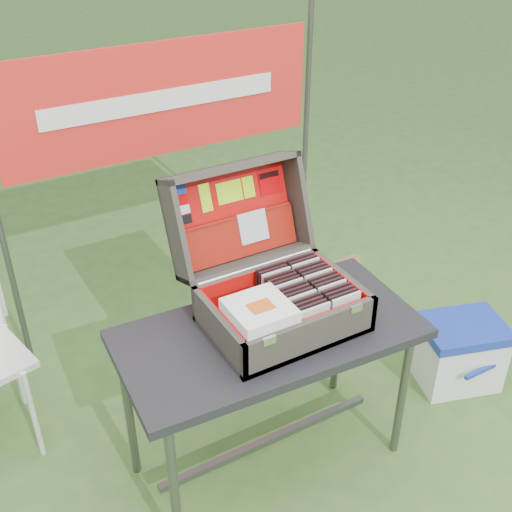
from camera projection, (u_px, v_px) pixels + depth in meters
ground at (275, 439)px, 2.97m from camera, size 80.00×80.00×0.00m
table at (268, 399)px, 2.68m from camera, size 1.21×0.65×0.74m
table_top at (269, 334)px, 2.49m from camera, size 1.21×0.65×0.04m
table_leg_fl at (175, 497)px, 2.29m from camera, size 0.04×0.04×0.70m
table_leg_fr at (403, 393)px, 2.74m from camera, size 0.04×0.04×0.70m
table_leg_bl at (129, 413)px, 2.64m from camera, size 0.04×0.04×0.70m
table_leg_br at (338, 333)px, 3.08m from camera, size 0.04×0.04×0.70m
table_brace at (268, 440)px, 2.81m from camera, size 1.03×0.03×0.03m
suitcase at (276, 262)px, 2.41m from camera, size 0.58×0.57×0.52m
suitcase_base_bottom at (283, 323)px, 2.50m from camera, size 0.58×0.41×0.02m
suitcase_base_wall_front at (311, 337)px, 2.32m from camera, size 0.58×0.02×0.16m
suitcase_base_wall_back at (258, 284)px, 2.61m from camera, size 0.58×0.02×0.16m
suitcase_base_wall_left at (218, 332)px, 2.35m from camera, size 0.02×0.41×0.16m
suitcase_base_wall_right at (342, 288)px, 2.58m from camera, size 0.02×0.41×0.16m
suitcase_liner_floor at (283, 320)px, 2.49m from camera, size 0.53×0.37×0.01m
suitcase_latch_left at (269, 341)px, 2.20m from camera, size 0.05×0.01×0.03m
suitcase_latch_right at (356, 308)px, 2.36m from camera, size 0.05×0.01×0.03m
suitcase_hinge at (256, 267)px, 2.58m from camera, size 0.52×0.02×0.02m
suitcase_lid_back at (232, 214)px, 2.65m from camera, size 0.58×0.16×0.40m
suitcase_lid_rim_far at (230, 167)px, 2.55m from camera, size 0.58×0.15×0.07m
suitcase_lid_rim_near at (247, 261)px, 2.64m from camera, size 0.58×0.15×0.07m
suitcase_lid_rim_left at (175, 232)px, 2.48m from camera, size 0.02×0.29×0.44m
suitcase_lid_rim_right at (296, 200)px, 2.71m from camera, size 0.02×0.29×0.44m
suitcase_lid_liner at (233, 214)px, 2.64m from camera, size 0.53×0.13×0.34m
suitcase_liner_wall_front at (309, 332)px, 2.33m from camera, size 0.53×0.01×0.13m
suitcase_liner_wall_back at (259, 283)px, 2.59m from camera, size 0.53×0.01×0.13m
suitcase_liner_wall_left at (222, 328)px, 2.35m from camera, size 0.01×0.37×0.13m
suitcase_liner_wall_right at (339, 287)px, 2.57m from camera, size 0.01×0.37×0.13m
suitcase_lid_pocket at (239, 237)px, 2.65m from camera, size 0.51×0.09×0.17m
suitcase_pocket_edge at (236, 218)px, 2.62m from camera, size 0.50×0.03×0.03m
suitcase_pocket_cd at (253, 227)px, 2.65m from camera, size 0.13×0.05×0.13m
lid_sticker_cc_a at (179, 190)px, 2.51m from camera, size 0.06×0.01×0.03m
lid_sticker_cc_b at (181, 200)px, 2.52m from camera, size 0.06×0.01×0.03m
lid_sticker_cc_c at (183, 210)px, 2.53m from camera, size 0.06×0.01×0.03m
lid_sticker_cc_d at (185, 220)px, 2.54m from camera, size 0.06×0.01×0.03m
lid_card_neon_tall at (206, 198)px, 2.57m from camera, size 0.05×0.04×0.11m
lid_card_neon_main at (230, 192)px, 2.61m from camera, size 0.11×0.03×0.08m
lid_card_neon_small at (248, 187)px, 2.65m from camera, size 0.05×0.03×0.08m
lid_sticker_band at (270, 182)px, 2.69m from camera, size 0.10×0.04×0.10m
lid_sticker_band_bar at (269, 175)px, 2.69m from camera, size 0.09×0.01×0.02m
cd_left_0 at (314, 323)px, 2.35m from camera, size 0.13×0.01×0.15m
cd_left_1 at (311, 320)px, 2.37m from camera, size 0.13×0.01×0.15m
cd_left_2 at (308, 317)px, 2.38m from camera, size 0.13×0.01×0.15m
cd_left_3 at (304, 313)px, 2.40m from camera, size 0.13×0.01×0.15m
cd_left_4 at (301, 310)px, 2.42m from camera, size 0.13×0.01×0.15m
cd_left_5 at (298, 307)px, 2.44m from camera, size 0.13×0.01×0.15m
cd_left_6 at (294, 304)px, 2.45m from camera, size 0.13×0.01×0.15m
cd_left_7 at (291, 301)px, 2.47m from camera, size 0.13×0.01×0.15m
cd_left_8 at (288, 298)px, 2.49m from camera, size 0.13×0.01×0.15m
cd_left_9 at (285, 295)px, 2.50m from camera, size 0.13×0.01×0.15m
cd_left_10 at (282, 292)px, 2.52m from camera, size 0.13×0.01×0.15m
cd_left_11 at (279, 289)px, 2.54m from camera, size 0.13×0.01×0.15m
cd_left_12 at (276, 286)px, 2.55m from camera, size 0.13×0.01×0.15m
cd_left_13 at (273, 284)px, 2.57m from camera, size 0.13×0.01×0.15m
cd_left_14 at (270, 281)px, 2.59m from camera, size 0.13×0.01×0.15m
cd_right_0 at (345, 312)px, 2.41m from camera, size 0.13×0.01×0.15m
cd_right_1 at (342, 309)px, 2.43m from camera, size 0.13×0.01×0.15m
cd_right_2 at (338, 306)px, 2.44m from camera, size 0.13×0.01×0.15m
cd_right_3 at (335, 303)px, 2.46m from camera, size 0.13×0.01×0.15m
cd_right_4 at (331, 299)px, 2.48m from camera, size 0.13×0.01×0.15m
cd_right_5 at (328, 297)px, 2.49m from camera, size 0.13×0.01×0.15m
cd_right_6 at (324, 294)px, 2.51m from camera, size 0.13×0.01×0.15m
cd_right_7 at (321, 291)px, 2.53m from camera, size 0.13×0.01×0.15m
cd_right_8 at (318, 288)px, 2.54m from camera, size 0.13×0.01×0.15m
cd_right_9 at (315, 285)px, 2.56m from camera, size 0.13×0.01×0.15m
cd_right_10 at (311, 282)px, 2.58m from camera, size 0.13×0.01×0.15m
cd_right_11 at (308, 279)px, 2.59m from camera, size 0.13×0.01×0.15m
cd_right_12 at (305, 277)px, 2.61m from camera, size 0.13×0.01×0.15m
cd_right_13 at (302, 274)px, 2.63m from camera, size 0.13×0.01×0.15m
cd_right_14 at (299, 271)px, 2.65m from camera, size 0.13×0.01×0.15m
songbook_0 at (259, 315)px, 2.30m from camera, size 0.22×0.22×0.00m
songbook_1 at (259, 314)px, 2.30m from camera, size 0.22×0.22×0.00m
songbook_2 at (259, 312)px, 2.30m from camera, size 0.22×0.22×0.00m
songbook_3 at (259, 311)px, 2.30m from camera, size 0.22×0.22×0.00m
songbook_4 at (259, 310)px, 2.29m from camera, size 0.22×0.22×0.00m
songbook_5 at (259, 309)px, 2.29m from camera, size 0.22×0.22×0.00m
songbook_6 at (259, 308)px, 2.29m from camera, size 0.22×0.22×0.00m
songbook_7 at (259, 307)px, 2.28m from camera, size 0.22×0.22×0.00m
songbook_8 at (259, 306)px, 2.28m from camera, size 0.22×0.22×0.00m
songbook_graphic at (261, 306)px, 2.27m from camera, size 0.09×0.07×0.00m
cooler at (459, 352)px, 3.22m from camera, size 0.48×0.41×0.36m
cooler_body at (458, 356)px, 3.23m from camera, size 0.45×0.39×0.31m
cooler_lid at (464, 328)px, 3.14m from camera, size 0.48×0.41×0.05m
cooler_handle at (484, 369)px, 3.09m from camera, size 0.24×0.02×0.02m
chair_leg_fr at (34, 415)px, 2.77m from camera, size 0.02×0.02×0.48m
chair_leg_br at (15, 366)px, 3.04m from camera, size 0.02×0.02×0.48m
cardboard_box at (336, 296)px, 3.61m from camera, size 0.37×0.19×0.38m
banner_post_right at (305, 152)px, 3.69m from camera, size 0.03×0.03×1.70m
banner at (162, 100)px, 3.08m from camera, size 1.60×0.02×0.55m
banner_text at (163, 100)px, 3.07m from camera, size 1.20×0.00×0.10m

